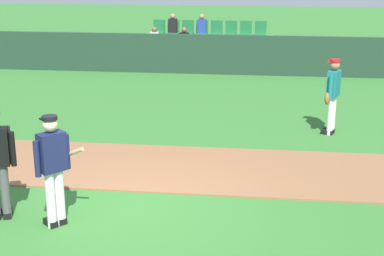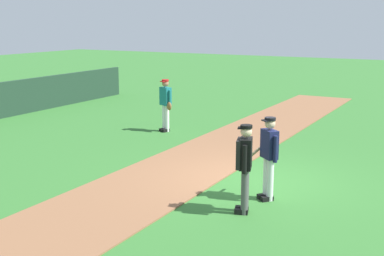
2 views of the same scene
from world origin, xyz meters
TOP-DOWN VIEW (x-y plane):
  - ground_plane at (0.00, 0.00)m, footprint 80.00×80.00m
  - infield_dirt_path at (0.00, 1.98)m, footprint 28.00×2.57m
  - batter_navy_jersey at (-1.03, -0.71)m, footprint 0.75×0.68m
  - umpire_home_plate at (-1.98, -0.57)m, footprint 0.57×0.40m
  - runner_teal_jersey at (3.66, 4.69)m, footprint 0.42×0.62m

SIDE VIEW (x-z plane):
  - ground_plane at x=0.00m, z-range 0.00..0.00m
  - infield_dirt_path at x=0.00m, z-range 0.00..0.03m
  - runner_teal_jersey at x=3.66m, z-range 0.08..1.84m
  - batter_navy_jersey at x=-1.03m, z-range 0.09..1.85m
  - umpire_home_plate at x=-1.98m, z-range 0.12..1.88m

